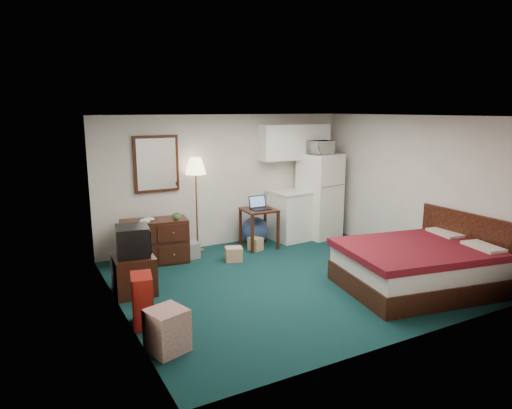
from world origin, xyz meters
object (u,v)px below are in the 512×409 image
dresser (155,241)px  floor_lamp (197,205)px  kitchen_counter (294,216)px  bed (416,268)px  fridge (320,196)px  tv_stand (134,274)px  suitcase (142,300)px  desk (259,228)px

dresser → floor_lamp: 1.05m
kitchen_counter → bed: bearing=-92.8°
dresser → floor_lamp: bearing=26.3°
dresser → fridge: size_ratio=0.65×
bed → tv_stand: size_ratio=3.36×
bed → suitcase: bed is taller
floor_lamp → fridge: (2.58, -0.25, -0.01)m
floor_lamp → bed: size_ratio=0.85×
kitchen_counter → tv_stand: (-3.55, -1.27, -0.20)m
dresser → bed: size_ratio=0.54×
tv_stand → dresser: bearing=63.7°
dresser → bed: bearing=-36.1°
floor_lamp → dresser: bearing=-162.0°
fridge → tv_stand: fridge is taller
fridge → suitcase: fridge is taller
fridge → desk: bearing=174.0°
floor_lamp → tv_stand: size_ratio=2.87×
fridge → floor_lamp: bearing=164.3°
desk → fridge: bearing=6.5°
floor_lamp → kitchen_counter: 2.07m
fridge → tv_stand: bearing=-174.0°
desk → kitchen_counter: size_ratio=0.78×
tv_stand → fridge: bearing=18.9°
dresser → floor_lamp: floor_lamp is taller
dresser → desk: size_ratio=1.47×
desk → suitcase: (-2.78, -2.14, -0.06)m
dresser → tv_stand: bearing=-110.8°
desk → bed: 3.07m
floor_lamp → desk: bearing=-17.9°
fridge → suitcase: size_ratio=2.67×
floor_lamp → tv_stand: 2.17m
desk → kitchen_counter: 0.94m
floor_lamp → kitchen_counter: floor_lamp is taller
fridge → bed: (-0.44, -2.99, -0.53)m
floor_lamp → suitcase: bearing=-123.8°
dresser → suitcase: bearing=-101.4°
dresser → suitcase: 2.35m
tv_stand → suitcase: suitcase is taller
bed → suitcase: (-3.82, 0.75, -0.01)m
bed → tv_stand: bearing=163.9°
desk → fridge: 1.55m
fridge → suitcase: (-4.26, -2.25, -0.54)m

